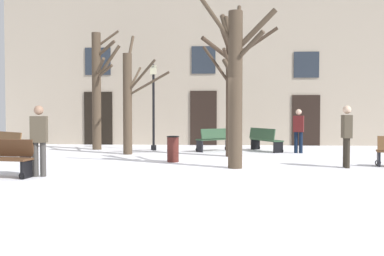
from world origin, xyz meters
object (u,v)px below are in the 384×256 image
at_px(bench_by_litter_bin, 0,158).
at_px(tree_near_facade, 235,78).
at_px(litter_bin, 173,149).
at_px(person_strolling, 299,129).
at_px(tree_left_of_center, 129,100).
at_px(streetlamp, 153,97).
at_px(bench_facing_shops, 215,139).
at_px(tree_center, 98,88).
at_px(person_near_bench, 347,133).
at_px(bench_back_to_back_left, 265,139).
at_px(tree_foreground, 231,91).
at_px(bench_back_to_back_right, 11,144).
at_px(person_crossing_plaza, 39,137).

bearing_deg(bench_by_litter_bin, tree_near_facade, 28.01).
bearing_deg(litter_bin, person_strolling, 36.42).
bearing_deg(tree_left_of_center, litter_bin, -52.00).
distance_m(streetlamp, bench_facing_shops, 3.07).
distance_m(litter_bin, bench_by_litter_bin, 5.12).
xyz_separation_m(tree_near_facade, tree_center, (-5.46, 5.69, 0.07)).
bearing_deg(bench_by_litter_bin, person_near_bench, 22.55).
distance_m(bench_by_litter_bin, bench_back_to_back_left, 10.23).
bearing_deg(tree_foreground, tree_left_of_center, 171.17).
relative_size(streetlamp, person_strolling, 2.11).
bearing_deg(bench_facing_shops, tree_left_of_center, -13.02).
relative_size(tree_foreground, person_near_bench, 2.57).
relative_size(tree_center, bench_back_to_back_left, 2.68).
bearing_deg(bench_facing_shops, bench_back_to_back_right, -16.36).
relative_size(bench_by_litter_bin, bench_back_to_back_left, 0.89).
distance_m(tree_left_of_center, litter_bin, 3.44).
bearing_deg(bench_by_litter_bin, bench_back_to_back_left, 54.30).
height_order(tree_center, person_crossing_plaza, tree_center).
relative_size(tree_center, person_near_bench, 2.84).
xyz_separation_m(tree_center, litter_bin, (3.58, -4.34, -2.15)).
bearing_deg(litter_bin, streetlamp, 106.30).
bearing_deg(tree_left_of_center, person_near_bench, -27.14).
height_order(tree_near_facade, person_strolling, tree_near_facade).
distance_m(litter_bin, bench_facing_shops, 4.00).
bearing_deg(tree_foreground, bench_facing_shops, 106.30).
xyz_separation_m(tree_center, bench_back_to_back_left, (6.82, -0.35, -2.09)).
xyz_separation_m(litter_bin, bench_facing_shops, (1.28, 3.79, 0.06)).
bearing_deg(tree_center, bench_back_to_back_right, -124.51).
bearing_deg(litter_bin, person_crossing_plaza, -131.19).
bearing_deg(tree_center, tree_near_facade, -46.18).
bearing_deg(person_strolling, bench_back_to_back_right, 29.80).
height_order(tree_center, bench_back_to_back_right, tree_center).
bearing_deg(person_near_bench, litter_bin, -102.76).
bearing_deg(person_near_bench, bench_back_to_back_left, -161.29).
distance_m(tree_foreground, person_strolling, 3.25).
bearing_deg(bench_back_to_back_right, person_strolling, -130.02).
relative_size(tree_left_of_center, bench_facing_shops, 2.95).
xyz_separation_m(tree_left_of_center, person_near_bench, (6.87, -3.52, -1.04)).
bearing_deg(bench_by_litter_bin, bench_back_to_back_right, 120.64).
height_order(bench_back_to_back_left, person_crossing_plaza, person_crossing_plaza).
distance_m(tree_left_of_center, person_near_bench, 7.79).
bearing_deg(tree_near_facade, bench_back_to_back_left, 75.66).
relative_size(bench_back_to_back_left, person_strolling, 1.11).
xyz_separation_m(tree_center, person_crossing_plaza, (0.69, -7.65, -1.61)).
xyz_separation_m(bench_back_to_back_right, bench_back_to_back_left, (8.99, 2.80, 0.01)).
xyz_separation_m(bench_by_litter_bin, bench_back_to_back_right, (-1.97, 4.64, 0.01)).
height_order(tree_center, bench_facing_shops, tree_center).
relative_size(tree_left_of_center, bench_back_to_back_right, 2.55).
relative_size(tree_foreground, bench_by_litter_bin, 2.73).
bearing_deg(tree_left_of_center, person_strolling, 7.78).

